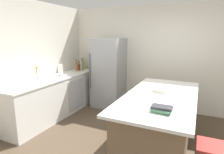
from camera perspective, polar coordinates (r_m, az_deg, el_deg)
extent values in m
plane|color=#4C3D2D|center=(3.28, 4.88, -22.12)|extent=(7.20, 7.20, 0.00)
cube|color=silver|center=(4.92, 14.30, 5.45)|extent=(6.00, 0.10, 2.60)
cube|color=silver|center=(4.25, -27.53, 3.43)|extent=(0.10, 6.00, 2.60)
cube|color=silver|center=(4.68, -16.37, -5.73)|extent=(0.62, 2.68, 0.89)
cube|color=white|center=(4.57, -16.72, -0.23)|extent=(0.65, 2.71, 0.03)
cube|color=#B2B5BA|center=(4.74, -10.82, -5.22)|extent=(0.01, 0.60, 0.75)
cube|color=#7A6047|center=(3.30, 14.01, -13.33)|extent=(0.90, 2.04, 0.89)
cube|color=white|center=(3.13, 14.45, -5.61)|extent=(1.06, 2.24, 0.04)
cube|color=#93969B|center=(4.99, -1.05, 1.21)|extent=(0.76, 0.71, 1.79)
cylinder|color=#4C4C51|center=(4.81, -6.66, 1.81)|extent=(0.02, 0.02, 0.89)
cube|color=#473828|center=(2.49, 28.08, -18.70)|extent=(0.36, 0.36, 0.04)
cube|color=#B2332D|center=(2.48, 28.16, -18.00)|extent=(0.34, 0.34, 0.03)
cylinder|color=silver|center=(4.49, -18.67, -0.26)|extent=(0.05, 0.05, 0.02)
cylinder|color=silver|center=(4.46, -18.80, 1.63)|extent=(0.02, 0.02, 0.28)
cylinder|color=silver|center=(4.40, -18.34, 3.11)|extent=(0.14, 0.02, 0.02)
cylinder|color=silver|center=(4.22, -21.53, -0.52)|extent=(0.08, 0.08, 0.12)
cylinder|color=#4C7F3D|center=(4.20, -21.72, 1.02)|extent=(0.01, 0.03, 0.25)
sphere|color=orange|center=(4.18, -21.86, 2.72)|extent=(0.04, 0.04, 0.04)
cylinder|color=#4C7F3D|center=(4.19, -21.66, 0.61)|extent=(0.01, 0.01, 0.20)
sphere|color=orange|center=(4.18, -21.76, 1.92)|extent=(0.04, 0.04, 0.04)
cylinder|color=#4C7F3D|center=(4.19, -21.49, 0.91)|extent=(0.01, 0.04, 0.24)
sphere|color=orange|center=(4.17, -21.62, 2.52)|extent=(0.04, 0.04, 0.04)
cylinder|color=gray|center=(4.73, -15.14, 0.53)|extent=(0.14, 0.14, 0.01)
cylinder|color=white|center=(4.70, -15.23, 2.15)|extent=(0.11, 0.11, 0.26)
cylinder|color=gray|center=(4.68, -15.34, 3.96)|extent=(0.02, 0.02, 0.04)
cylinder|color=brown|center=(5.55, -8.96, 3.51)|extent=(0.08, 0.08, 0.21)
cylinder|color=brown|center=(5.53, -9.00, 4.88)|extent=(0.03, 0.03, 0.06)
cylinder|color=black|center=(5.52, -9.02, 5.27)|extent=(0.03, 0.03, 0.01)
cylinder|color=silver|center=(5.45, -9.19, 3.54)|extent=(0.07, 0.07, 0.24)
cylinder|color=silver|center=(5.43, -9.24, 5.15)|extent=(0.03, 0.03, 0.07)
cylinder|color=black|center=(5.42, -9.26, 5.57)|extent=(0.03, 0.03, 0.01)
cylinder|color=olive|center=(5.31, -8.61, 3.35)|extent=(0.06, 0.06, 0.25)
cylinder|color=olive|center=(5.29, -8.67, 5.05)|extent=(0.03, 0.03, 0.07)
cylinder|color=black|center=(5.28, -8.68, 5.51)|extent=(0.03, 0.03, 0.01)
cylinder|color=#5B3319|center=(5.29, -9.87, 2.89)|extent=(0.07, 0.07, 0.18)
cylinder|color=#5B3319|center=(5.27, -9.92, 4.17)|extent=(0.02, 0.02, 0.06)
cylinder|color=black|center=(5.26, -9.93, 4.57)|extent=(0.03, 0.03, 0.01)
cylinder|color=#994C23|center=(5.20, -10.63, 3.03)|extent=(0.05, 0.05, 0.23)
cylinder|color=#994C23|center=(5.18, -10.70, 4.67)|extent=(0.03, 0.03, 0.07)
cylinder|color=black|center=(5.18, -10.71, 5.09)|extent=(0.03, 0.03, 0.01)
cube|color=#4C7F60|center=(2.45, 14.70, -9.89)|extent=(0.23, 0.17, 0.02)
cube|color=#4C7F60|center=(2.44, 14.73, -9.37)|extent=(0.25, 0.21, 0.03)
cube|color=#2D2D33|center=(2.43, 14.76, -8.77)|extent=(0.25, 0.16, 0.03)
cylinder|color=silver|center=(3.31, 14.43, -3.60)|extent=(0.27, 0.27, 0.07)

